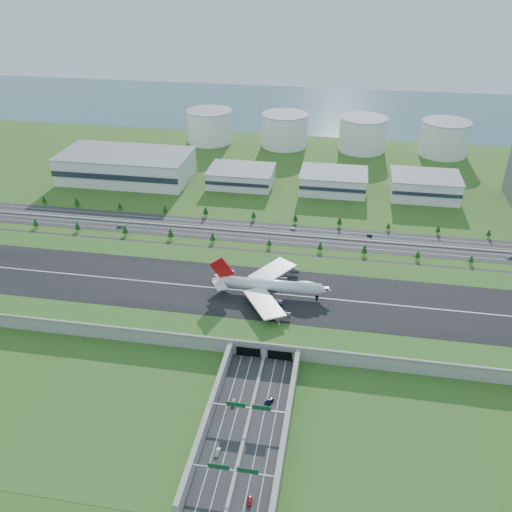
% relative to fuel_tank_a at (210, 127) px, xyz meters
% --- Properties ---
extents(ground, '(1200.00, 1200.00, 0.00)m').
position_rel_fuel_tank_a_xyz_m(ground, '(120.00, -310.00, -17.50)').
color(ground, '#36541A').
rests_on(ground, ground).
extents(airfield_deck, '(520.00, 100.00, 9.20)m').
position_rel_fuel_tank_a_xyz_m(airfield_deck, '(120.00, -310.09, -13.38)').
color(airfield_deck, gray).
rests_on(airfield_deck, ground).
extents(underpass_road, '(38.80, 120.40, 8.00)m').
position_rel_fuel_tank_a_xyz_m(underpass_road, '(120.00, -409.42, -14.07)').
color(underpass_road, '#28282B').
rests_on(underpass_road, ground).
extents(sign_gantry_near, '(38.70, 0.70, 9.80)m').
position_rel_fuel_tank_a_xyz_m(sign_gantry_near, '(120.00, -405.04, -10.55)').
color(sign_gantry_near, gray).
rests_on(sign_gantry_near, ground).
extents(sign_gantry_far, '(38.70, 0.70, 9.80)m').
position_rel_fuel_tank_a_xyz_m(sign_gantry_far, '(120.00, -440.04, -10.55)').
color(sign_gantry_far, gray).
rests_on(sign_gantry_far, ground).
extents(north_expressway, '(560.00, 36.00, 0.12)m').
position_rel_fuel_tank_a_xyz_m(north_expressway, '(120.00, -215.00, -17.44)').
color(north_expressway, '#28282B').
rests_on(north_expressway, ground).
extents(tree_row, '(507.02, 48.60, 8.46)m').
position_rel_fuel_tank_a_xyz_m(tree_row, '(128.40, -217.22, -12.78)').
color(tree_row, '#3D2819').
rests_on(tree_row, ground).
extents(hangar_west, '(120.00, 60.00, 25.00)m').
position_rel_fuel_tank_a_xyz_m(hangar_west, '(-50.00, -125.00, -5.00)').
color(hangar_west, silver).
rests_on(hangar_west, ground).
extents(hangar_mid_a, '(58.00, 42.00, 15.00)m').
position_rel_fuel_tank_a_xyz_m(hangar_mid_a, '(60.00, -120.00, -10.00)').
color(hangar_mid_a, silver).
rests_on(hangar_mid_a, ground).
extents(hangar_mid_b, '(58.00, 42.00, 17.00)m').
position_rel_fuel_tank_a_xyz_m(hangar_mid_b, '(145.00, -120.00, -9.00)').
color(hangar_mid_b, silver).
rests_on(hangar_mid_b, ground).
extents(hangar_mid_c, '(58.00, 42.00, 19.00)m').
position_rel_fuel_tank_a_xyz_m(hangar_mid_c, '(225.00, -120.00, -8.00)').
color(hangar_mid_c, silver).
rests_on(hangar_mid_c, ground).
extents(fuel_tank_a, '(50.00, 50.00, 35.00)m').
position_rel_fuel_tank_a_xyz_m(fuel_tank_a, '(0.00, 0.00, 0.00)').
color(fuel_tank_a, silver).
rests_on(fuel_tank_a, ground).
extents(fuel_tank_b, '(50.00, 50.00, 35.00)m').
position_rel_fuel_tank_a_xyz_m(fuel_tank_b, '(85.00, 0.00, 0.00)').
color(fuel_tank_b, silver).
rests_on(fuel_tank_b, ground).
extents(fuel_tank_c, '(50.00, 50.00, 35.00)m').
position_rel_fuel_tank_a_xyz_m(fuel_tank_c, '(170.00, 0.00, 0.00)').
color(fuel_tank_c, silver).
rests_on(fuel_tank_c, ground).
extents(fuel_tank_d, '(50.00, 50.00, 35.00)m').
position_rel_fuel_tank_a_xyz_m(fuel_tank_d, '(255.00, 0.00, 0.00)').
color(fuel_tank_d, silver).
rests_on(fuel_tank_d, ground).
extents(bay_water, '(1200.00, 260.00, 0.06)m').
position_rel_fuel_tank_a_xyz_m(bay_water, '(120.00, 170.00, -17.47)').
color(bay_water, '#395F6D').
rests_on(bay_water, ground).
extents(boeing_747, '(74.65, 70.59, 23.09)m').
position_rel_fuel_tank_a_xyz_m(boeing_747, '(116.23, -310.34, -2.98)').
color(boeing_747, white).
rests_on(boeing_747, airfield_deck).
extents(car_0, '(2.54, 5.14, 1.69)m').
position_rel_fuel_tank_a_xyz_m(car_0, '(110.72, -396.74, -16.54)').
color(car_0, silver).
rests_on(car_0, ground).
extents(car_1, '(2.00, 4.83, 1.56)m').
position_rel_fuel_tank_a_xyz_m(car_1, '(110.13, -426.69, -16.60)').
color(car_1, silver).
rests_on(car_1, ground).
extents(car_2, '(4.82, 6.37, 1.61)m').
position_rel_fuel_tank_a_xyz_m(car_2, '(127.77, -392.67, -16.58)').
color(car_2, '#0C173F').
rests_on(car_2, ground).
extents(car_3, '(2.45, 4.93, 1.38)m').
position_rel_fuel_tank_a_xyz_m(car_3, '(128.21, -447.88, -16.69)').
color(car_3, red).
rests_on(car_3, ground).
extents(car_4, '(5.33, 3.03, 1.71)m').
position_rel_fuel_tank_a_xyz_m(car_4, '(-16.79, -225.74, -16.53)').
color(car_4, '#545458').
rests_on(car_4, ground).
extents(car_5, '(4.45, 1.63, 1.46)m').
position_rel_fuel_tank_a_xyz_m(car_5, '(177.18, -207.13, -16.65)').
color(car_5, black).
rests_on(car_5, ground).
extents(car_6, '(6.36, 3.83, 1.65)m').
position_rel_fuel_tank_a_xyz_m(car_6, '(276.28, -224.25, -16.55)').
color(car_6, '#BCBCC1').
rests_on(car_6, ground).
extents(car_7, '(5.57, 3.80, 1.50)m').
position_rel_fuel_tank_a_xyz_m(car_7, '(117.90, -205.21, -16.63)').
color(car_7, white).
rests_on(car_7, ground).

